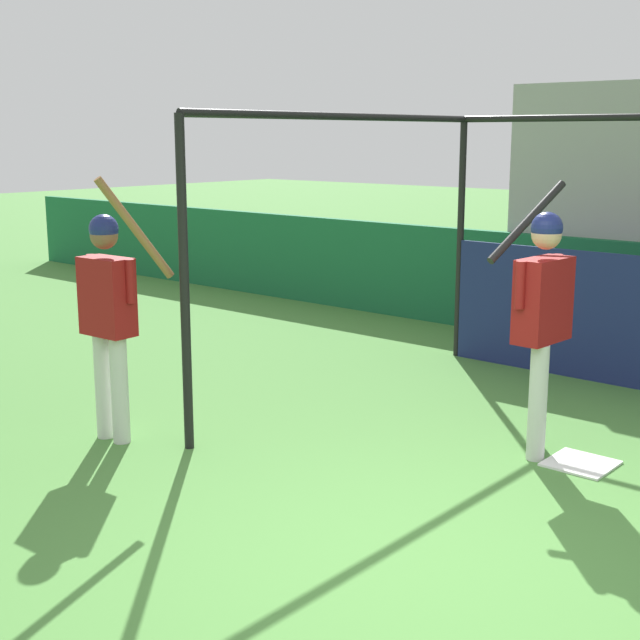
% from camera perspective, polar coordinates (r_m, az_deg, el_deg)
% --- Properties ---
extents(ground_plane, '(60.00, 60.00, 0.00)m').
position_cam_1_polar(ground_plane, '(4.95, 7.90, -15.77)').
color(ground_plane, '#477F38').
extents(batting_cage, '(3.96, 3.78, 2.46)m').
position_cam_1_polar(batting_cage, '(7.87, 18.63, 2.44)').
color(batting_cage, black).
rests_on(batting_cage, ground).
extents(home_plate, '(0.44, 0.44, 0.02)m').
position_cam_1_polar(home_plate, '(6.61, 16.34, -8.80)').
color(home_plate, white).
rests_on(home_plate, ground).
extents(player_batter, '(0.55, 0.98, 1.94)m').
position_cam_1_polar(player_batter, '(6.48, 14.03, 0.66)').
color(player_batter, silver).
rests_on(player_batter, ground).
extents(player_waiting, '(0.74, 0.53, 2.00)m').
position_cam_1_polar(player_waiting, '(6.76, -13.37, 0.81)').
color(player_waiting, silver).
rests_on(player_waiting, ground).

